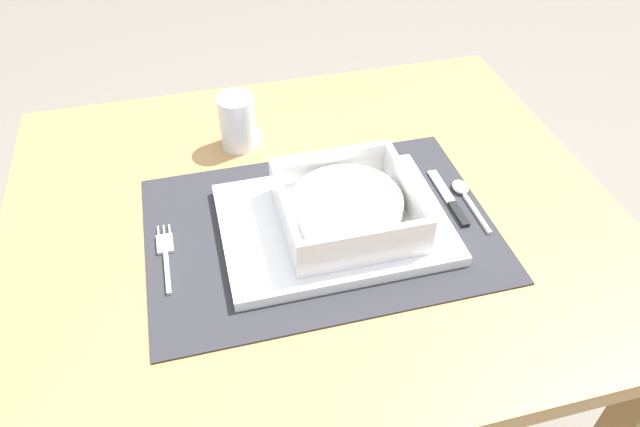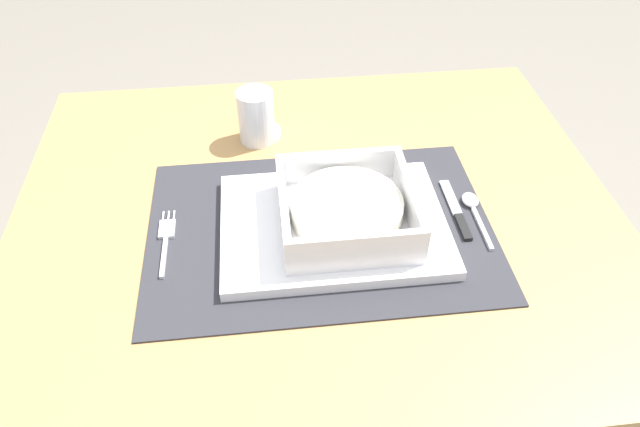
{
  "view_description": "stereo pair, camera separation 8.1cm",
  "coord_description": "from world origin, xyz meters",
  "px_view_note": "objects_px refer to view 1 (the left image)",
  "views": [
    {
      "loc": [
        -0.15,
        -0.63,
        1.29
      ],
      "look_at": [
        -0.0,
        -0.04,
        0.74
      ],
      "focal_mm": 33.04,
      "sensor_mm": 36.0,
      "label": 1
    },
    {
      "loc": [
        -0.07,
        -0.64,
        1.29
      ],
      "look_at": [
        -0.0,
        -0.04,
        0.74
      ],
      "focal_mm": 33.04,
      "sensor_mm": 36.0,
      "label": 2
    }
  ],
  "objects_px": {
    "fork": "(166,252)",
    "spoon": "(464,192)",
    "dining_table": "(313,258)",
    "drinking_glass": "(238,124)",
    "porridge_bowl": "(347,208)",
    "condiment_saucer": "(244,136)",
    "butter_knife": "(450,201)"
  },
  "relations": [
    {
      "from": "porridge_bowl",
      "to": "butter_knife",
      "type": "bearing_deg",
      "value": 5.24
    },
    {
      "from": "spoon",
      "to": "butter_knife",
      "type": "xyz_separation_m",
      "value": [
        -0.03,
        -0.01,
        -0.0
      ]
    },
    {
      "from": "dining_table",
      "to": "butter_knife",
      "type": "distance_m",
      "value": 0.23
    },
    {
      "from": "spoon",
      "to": "butter_knife",
      "type": "bearing_deg",
      "value": -158.39
    },
    {
      "from": "spoon",
      "to": "condiment_saucer",
      "type": "distance_m",
      "value": 0.37
    },
    {
      "from": "porridge_bowl",
      "to": "condiment_saucer",
      "type": "relative_size",
      "value": 2.99
    },
    {
      "from": "condiment_saucer",
      "to": "porridge_bowl",
      "type": "bearing_deg",
      "value": -66.94
    },
    {
      "from": "dining_table",
      "to": "drinking_glass",
      "type": "distance_m",
      "value": 0.25
    },
    {
      "from": "fork",
      "to": "spoon",
      "type": "height_order",
      "value": "spoon"
    },
    {
      "from": "dining_table",
      "to": "spoon",
      "type": "distance_m",
      "value": 0.25
    },
    {
      "from": "spoon",
      "to": "drinking_glass",
      "type": "distance_m",
      "value": 0.38
    },
    {
      "from": "dining_table",
      "to": "butter_knife",
      "type": "xyz_separation_m",
      "value": [
        0.2,
        -0.04,
        0.11
      ]
    },
    {
      "from": "condiment_saucer",
      "to": "dining_table",
      "type": "bearing_deg",
      "value": -69.93
    },
    {
      "from": "porridge_bowl",
      "to": "condiment_saucer",
      "type": "height_order",
      "value": "porridge_bowl"
    },
    {
      "from": "dining_table",
      "to": "porridge_bowl",
      "type": "distance_m",
      "value": 0.16
    },
    {
      "from": "fork",
      "to": "drinking_glass",
      "type": "bearing_deg",
      "value": 56.25
    },
    {
      "from": "condiment_saucer",
      "to": "butter_knife",
      "type": "bearing_deg",
      "value": -40.78
    },
    {
      "from": "fork",
      "to": "dining_table",
      "type": "bearing_deg",
      "value": 7.96
    },
    {
      "from": "dining_table",
      "to": "fork",
      "type": "distance_m",
      "value": 0.25
    },
    {
      "from": "dining_table",
      "to": "fork",
      "type": "height_order",
      "value": "fork"
    },
    {
      "from": "fork",
      "to": "porridge_bowl",
      "type": "bearing_deg",
      "value": -6.08
    },
    {
      "from": "drinking_glass",
      "to": "dining_table",
      "type": "bearing_deg",
      "value": -66.62
    },
    {
      "from": "porridge_bowl",
      "to": "butter_knife",
      "type": "distance_m",
      "value": 0.17
    },
    {
      "from": "drinking_glass",
      "to": "fork",
      "type": "bearing_deg",
      "value": -120.74
    },
    {
      "from": "fork",
      "to": "condiment_saucer",
      "type": "xyz_separation_m",
      "value": [
        0.14,
        0.24,
        0.0
      ]
    },
    {
      "from": "butter_knife",
      "to": "porridge_bowl",
      "type": "bearing_deg",
      "value": -177.82
    },
    {
      "from": "dining_table",
      "to": "porridge_bowl",
      "type": "height_order",
      "value": "porridge_bowl"
    },
    {
      "from": "dining_table",
      "to": "porridge_bowl",
      "type": "bearing_deg",
      "value": -57.5
    },
    {
      "from": "butter_knife",
      "to": "condiment_saucer",
      "type": "distance_m",
      "value": 0.36
    },
    {
      "from": "drinking_glass",
      "to": "spoon",
      "type": "bearing_deg",
      "value": -35.02
    },
    {
      "from": "butter_knife",
      "to": "fork",
      "type": "bearing_deg",
      "value": 177.18
    },
    {
      "from": "condiment_saucer",
      "to": "fork",
      "type": "bearing_deg",
      "value": -121.5
    }
  ]
}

